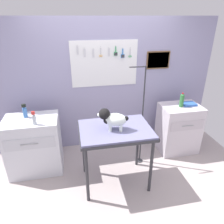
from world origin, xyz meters
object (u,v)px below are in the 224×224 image
object	(u,v)px
pump_bottle_white	(34,119)
soda_bottle	(182,100)
grooming_table	(115,134)
grooming_arm	(142,121)
cabinet_right	(178,128)
counter_left	(35,145)
dog	(112,119)

from	to	relation	value
pump_bottle_white	soda_bottle	world-z (taller)	soda_bottle
grooming_table	grooming_arm	world-z (taller)	grooming_arm
cabinet_right	soda_bottle	size ratio (longest dim) A/B	3.50
soda_bottle	counter_left	bearing A→B (deg)	-179.19
grooming_table	dog	bearing A→B (deg)	-155.52
grooming_arm	cabinet_right	size ratio (longest dim) A/B	1.88
grooming_table	dog	xyz separation A→B (m)	(-0.05, -0.02, 0.25)
counter_left	soda_bottle	xyz separation A→B (m)	(2.46, 0.03, 0.54)
cabinet_right	dog	bearing A→B (deg)	-155.38
grooming_table	cabinet_right	bearing A→B (deg)	24.62
grooming_arm	dog	distance (m)	0.75
counter_left	soda_bottle	distance (m)	2.52
grooming_table	grooming_arm	size ratio (longest dim) A/B	0.60
soda_bottle	dog	bearing A→B (deg)	-155.84
soda_bottle	pump_bottle_white	bearing A→B (deg)	-174.68
dog	cabinet_right	distance (m)	1.62
dog	counter_left	bearing A→B (deg)	153.78
grooming_table	pump_bottle_white	bearing A→B (deg)	162.05
grooming_arm	counter_left	distance (m)	1.73
cabinet_right	soda_bottle	world-z (taller)	soda_bottle
dog	counter_left	size ratio (longest dim) A/B	0.45
counter_left	dog	bearing A→B (deg)	-26.22
pump_bottle_white	grooming_table	bearing A→B (deg)	-17.95
grooming_arm	counter_left	size ratio (longest dim) A/B	1.83
dog	grooming_table	bearing A→B (deg)	24.48
grooming_table	cabinet_right	distance (m)	1.48
grooming_arm	pump_bottle_white	distance (m)	1.61
grooming_arm	dog	bearing A→B (deg)	-144.44
grooming_table	pump_bottle_white	distance (m)	1.15
cabinet_right	soda_bottle	distance (m)	0.56
dog	soda_bottle	size ratio (longest dim) A/B	1.62
dog	pump_bottle_white	bearing A→B (deg)	160.13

